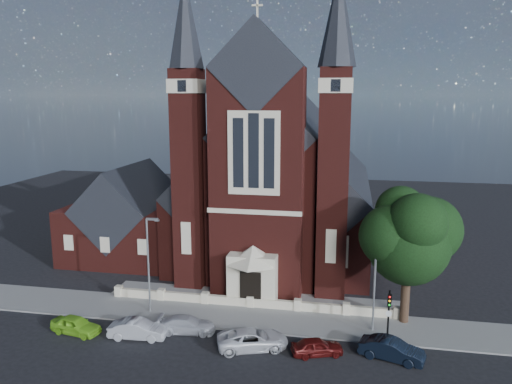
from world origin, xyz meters
TOP-DOWN VIEW (x-y plane):
  - ground at (0.00, 15.00)m, footprint 120.00×120.00m
  - pavement_strip at (0.00, 4.50)m, footprint 60.00×5.00m
  - forecourt_paving at (0.00, 8.50)m, footprint 26.00×3.00m
  - forecourt_wall at (0.00, 6.50)m, footprint 24.00×0.40m
  - church at (-0.00, 22.94)m, footprint 20.01×34.90m
  - parish_hall at (-16.00, 18.00)m, footprint 12.00×12.20m
  - street_tree at (12.60, 5.71)m, footprint 6.40×6.60m
  - street_lamp_left at (-7.91, 4.00)m, footprint 1.16×0.22m
  - street_lamp_right at (10.09, 4.00)m, footprint 1.16×0.22m
  - traffic_signal at (11.00, 2.43)m, footprint 0.28×0.42m
  - car_lime_van at (-12.04, -0.57)m, footprint 4.16×2.26m
  - car_silver_a at (-7.13, -0.38)m, footprint 4.40×1.86m
  - car_silver_b at (-3.86, 1.18)m, footprint 4.51×2.22m
  - car_white_suv at (1.52, -0.29)m, footprint 5.53×3.84m
  - car_dark_red at (6.08, -0.34)m, footprint 3.88×2.54m
  - car_navy at (11.12, 0.03)m, footprint 4.63×2.70m

SIDE VIEW (x-z plane):
  - ground at x=0.00m, z-range 0.00..0.00m
  - pavement_strip at x=0.00m, z-range -0.06..0.06m
  - forecourt_paving at x=0.00m, z-range -0.07..0.07m
  - forecourt_wall at x=0.00m, z-range -0.45..0.45m
  - car_dark_red at x=6.08m, z-range 0.00..1.23m
  - car_silver_b at x=-3.86m, z-range 0.00..1.26m
  - car_lime_van at x=-12.04m, z-range 0.00..1.34m
  - car_white_suv at x=1.52m, z-range 0.00..1.40m
  - car_silver_a at x=-7.13m, z-range 0.00..1.41m
  - car_navy at x=11.12m, z-range 0.00..1.44m
  - traffic_signal at x=11.00m, z-range 0.58..4.58m
  - parish_hall at x=-16.00m, z-range -1.11..9.13m
  - street_lamp_left at x=-7.91m, z-range 0.55..8.64m
  - street_lamp_right at x=10.09m, z-range 0.55..8.64m
  - street_tree at x=12.60m, z-range 1.61..12.31m
  - church at x=0.00m, z-range -6.41..22.79m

